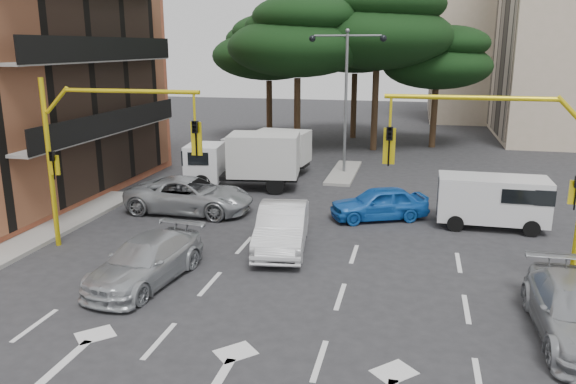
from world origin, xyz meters
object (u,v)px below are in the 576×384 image
(car_blue_compact, at_px, (379,203))
(box_truck_b, at_px, (267,151))
(box_truck_a, at_px, (244,161))
(car_silver_wagon, at_px, (146,261))
(signal_mast_left, at_px, (94,141))
(van_white, at_px, (492,202))
(car_white_hatch, at_px, (282,227))
(car_silver_cross_a, at_px, (190,195))
(signal_mast_right, at_px, (519,159))
(street_lamp_center, at_px, (346,76))

(car_blue_compact, bearing_deg, box_truck_b, -161.38)
(car_blue_compact, relative_size, box_truck_a, 0.71)
(car_silver_wagon, relative_size, box_truck_a, 0.82)
(car_blue_compact, bearing_deg, signal_mast_left, -81.24)
(van_white, distance_m, box_truck_b, 13.70)
(signal_mast_left, bearing_deg, van_white, 22.77)
(signal_mast_left, relative_size, car_white_hatch, 1.26)
(car_blue_compact, bearing_deg, car_silver_cross_a, -107.41)
(signal_mast_left, relative_size, van_white, 1.44)
(van_white, bearing_deg, box_truck_a, -107.95)
(car_white_hatch, height_order, van_white, van_white)
(car_blue_compact, bearing_deg, car_silver_wagon, -61.86)
(signal_mast_right, height_order, box_truck_b, signal_mast_right)
(car_silver_cross_a, bearing_deg, car_white_hatch, -124.34)
(car_white_hatch, bearing_deg, signal_mast_right, -19.81)
(car_white_hatch, relative_size, van_white, 1.14)
(van_white, bearing_deg, car_silver_wagon, -53.33)
(van_white, bearing_deg, street_lamp_center, -139.59)
(car_white_hatch, xyz_separation_m, box_truck_b, (-3.77, 11.97, 0.42))
(signal_mast_left, relative_size, car_silver_wagon, 1.28)
(car_blue_compact, relative_size, van_white, 0.97)
(van_white, bearing_deg, signal_mast_right, -1.23)
(car_white_hatch, bearing_deg, box_truck_a, 108.00)
(box_truck_b, bearing_deg, car_silver_wagon, -173.36)
(street_lamp_center, relative_size, car_blue_compact, 1.92)
(signal_mast_left, distance_m, car_silver_wagon, 4.86)
(van_white, height_order, box_truck_b, box_truck_b)
(street_lamp_center, xyz_separation_m, box_truck_a, (-4.50, -4.47, -4.02))
(car_blue_compact, distance_m, box_truck_b, 10.32)
(street_lamp_center, relative_size, car_silver_cross_a, 1.42)
(box_truck_a, bearing_deg, car_blue_compact, -125.56)
(signal_mast_right, xyz_separation_m, car_silver_wagon, (-10.75, -2.27, -3.20))
(car_silver_cross_a, relative_size, box_truck_b, 1.11)
(car_white_hatch, xyz_separation_m, box_truck_a, (-3.92, 8.00, 0.62))
(car_white_hatch, relative_size, car_blue_compact, 1.18)
(signal_mast_right, height_order, signal_mast_left, same)
(car_silver_wagon, distance_m, van_white, 13.55)
(car_silver_cross_a, xyz_separation_m, van_white, (12.49, 0.76, 0.28))
(street_lamp_center, bearing_deg, car_silver_cross_a, -121.59)
(van_white, xyz_separation_m, box_truck_a, (-11.45, 3.76, 0.36))
(street_lamp_center, xyz_separation_m, car_silver_cross_a, (-5.53, -9.00, -4.67))
(van_white, distance_m, box_truck_a, 12.06)
(car_white_hatch, xyz_separation_m, car_blue_compact, (3.11, 4.30, -0.10))
(car_silver_cross_a, bearing_deg, signal_mast_right, -111.37)
(signal_mast_left, height_order, street_lamp_center, street_lamp_center)
(van_white, height_order, box_truck_a, box_truck_a)
(box_truck_b, bearing_deg, signal_mast_right, -135.27)
(car_blue_compact, xyz_separation_m, box_truck_b, (-6.88, 7.68, 0.52))
(signal_mast_right, bearing_deg, car_silver_cross_a, 157.90)
(signal_mast_right, xyz_separation_m, signal_mast_left, (-13.61, 0.00, 0.00))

